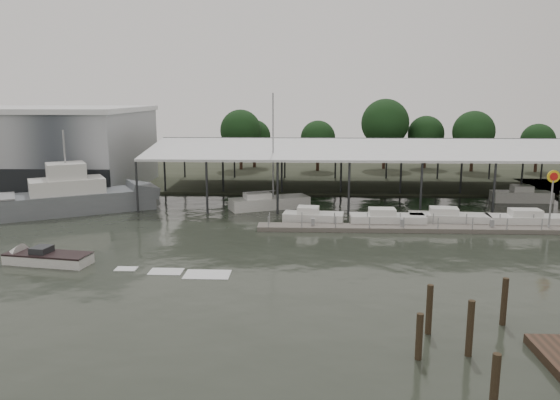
{
  "coord_description": "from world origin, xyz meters",
  "views": [
    {
      "loc": [
        4.96,
        -38.16,
        12.08
      ],
      "look_at": [
        2.97,
        11.08,
        2.5
      ],
      "focal_mm": 35.0,
      "sensor_mm": 36.0,
      "label": 1
    }
  ],
  "objects_px": {
    "white_sailboat": "(268,202)",
    "speedboat_underway": "(41,258)",
    "grey_trawler": "(78,197)",
    "shell_fuel_sign": "(552,189)"
  },
  "relations": [
    {
      "from": "white_sailboat",
      "to": "speedboat_underway",
      "type": "relative_size",
      "value": 0.7
    },
    {
      "from": "speedboat_underway",
      "to": "grey_trawler",
      "type": "bearing_deg",
      "value": -66.65
    },
    {
      "from": "shell_fuel_sign",
      "to": "grey_trawler",
      "type": "bearing_deg",
      "value": 171.7
    },
    {
      "from": "shell_fuel_sign",
      "to": "speedboat_underway",
      "type": "xyz_separation_m",
      "value": [
        -40.91,
        -10.85,
        -3.53
      ]
    },
    {
      "from": "white_sailboat",
      "to": "speedboat_underway",
      "type": "xyz_separation_m",
      "value": [
        -15.28,
        -20.01,
        -0.26
      ]
    },
    {
      "from": "shell_fuel_sign",
      "to": "speedboat_underway",
      "type": "relative_size",
      "value": 0.31
    },
    {
      "from": "shell_fuel_sign",
      "to": "white_sailboat",
      "type": "distance_m",
      "value": 27.42
    },
    {
      "from": "speedboat_underway",
      "to": "shell_fuel_sign",
      "type": "bearing_deg",
      "value": -155.71
    },
    {
      "from": "grey_trawler",
      "to": "white_sailboat",
      "type": "bearing_deg",
      "value": -21.45
    },
    {
      "from": "grey_trawler",
      "to": "speedboat_underway",
      "type": "height_order",
      "value": "grey_trawler"
    }
  ]
}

